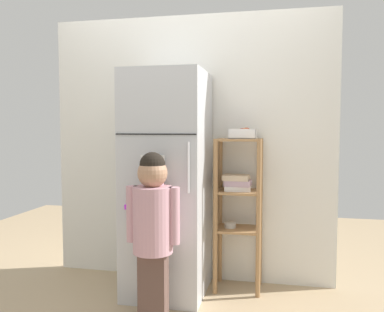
% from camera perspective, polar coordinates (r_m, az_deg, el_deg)
% --- Properties ---
extents(ground_plane, '(6.00, 6.00, 0.00)m').
position_cam_1_polar(ground_plane, '(3.28, -1.64, -18.75)').
color(ground_plane, tan).
extents(kitchen_wall_back, '(2.36, 0.03, 2.19)m').
position_cam_1_polar(kitchen_wall_back, '(3.38, -0.24, 1.04)').
color(kitchen_wall_back, silver).
rests_on(kitchen_wall_back, ground).
extents(refrigerator, '(0.59, 0.65, 1.69)m').
position_cam_1_polar(refrigerator, '(3.10, -3.45, -3.87)').
color(refrigerator, silver).
rests_on(refrigerator, ground).
extents(child_standing, '(0.36, 0.27, 1.11)m').
position_cam_1_polar(child_standing, '(2.68, -5.53, -8.86)').
color(child_standing, brown).
rests_on(child_standing, ground).
extents(pantry_shelf_unit, '(0.36, 0.29, 1.19)m').
position_cam_1_polar(pantry_shelf_unit, '(3.18, 6.48, -5.86)').
color(pantry_shelf_unit, '#9E7247').
rests_on(pantry_shelf_unit, ground).
extents(fruit_bin, '(0.21, 0.18, 0.09)m').
position_cam_1_polar(fruit_bin, '(3.15, 7.32, 3.15)').
color(fruit_bin, white).
rests_on(fruit_bin, pantry_shelf_unit).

